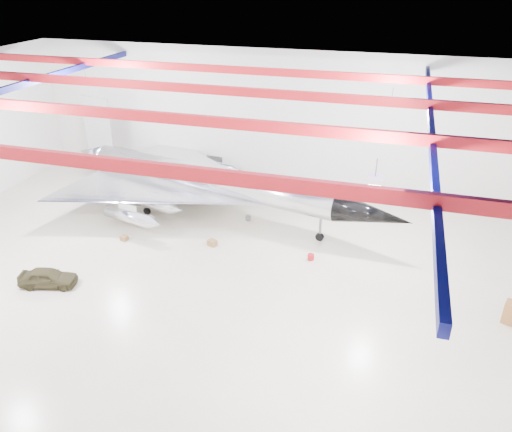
% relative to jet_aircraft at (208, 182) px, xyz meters
% --- Properties ---
extents(floor, '(40.00, 40.00, 0.00)m').
position_rel_jet_aircraft_xyz_m(floor, '(2.33, -7.88, -2.47)').
color(floor, '#C2B89A').
rests_on(floor, ground).
extents(wall_back, '(40.00, 0.00, 40.00)m').
position_rel_jet_aircraft_xyz_m(wall_back, '(2.33, 7.12, 3.03)').
color(wall_back, silver).
rests_on(wall_back, floor).
extents(ceiling, '(40.00, 40.00, 0.00)m').
position_rel_jet_aircraft_xyz_m(ceiling, '(2.33, -7.88, 8.53)').
color(ceiling, '#0A0F38').
rests_on(ceiling, wall_back).
extents(ceiling_structure, '(39.50, 29.50, 1.08)m').
position_rel_jet_aircraft_xyz_m(ceiling_structure, '(2.33, -7.88, 7.85)').
color(ceiling_structure, maroon).
rests_on(ceiling_structure, ceiling).
extents(jet_aircraft, '(27.39, 18.70, 7.54)m').
position_rel_jet_aircraft_xyz_m(jet_aircraft, '(0.00, 0.00, 0.00)').
color(jet_aircraft, silver).
rests_on(jet_aircraft, floor).
extents(jeep, '(3.50, 2.11, 1.12)m').
position_rel_jet_aircraft_xyz_m(jeep, '(-5.42, -11.59, -1.91)').
color(jeep, '#332E19').
rests_on(jeep, floor).
extents(crate_ply, '(0.52, 0.44, 0.33)m').
position_rel_jet_aircraft_xyz_m(crate_ply, '(-3.98, -5.57, -2.31)').
color(crate_ply, olive).
rests_on(crate_ply, floor).
extents(toolbox_red, '(0.48, 0.40, 0.32)m').
position_rel_jet_aircraft_xyz_m(toolbox_red, '(-1.23, 1.47, -2.31)').
color(toolbox_red, '#A9101A').
rests_on(toolbox_red, floor).
extents(crate_small, '(0.41, 0.35, 0.27)m').
position_rel_jet_aircraft_xyz_m(crate_small, '(-4.64, -2.35, -2.34)').
color(crate_small, '#59595B').
rests_on(crate_small, floor).
extents(tool_chest, '(0.47, 0.47, 0.38)m').
position_rel_jet_aircraft_xyz_m(tool_chest, '(8.63, -4.46, -2.28)').
color(tool_chest, '#A9101A').
rests_on(tool_chest, floor).
extents(oil_barrel, '(0.70, 0.64, 0.40)m').
position_rel_jet_aircraft_xyz_m(oil_barrel, '(2.00, -4.56, -2.27)').
color(oil_barrel, olive).
rests_on(oil_barrel, floor).
extents(spares_box, '(0.49, 0.49, 0.35)m').
position_rel_jet_aircraft_xyz_m(spares_box, '(3.19, -0.33, -2.29)').
color(spares_box, '#59595B').
rests_on(spares_box, floor).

